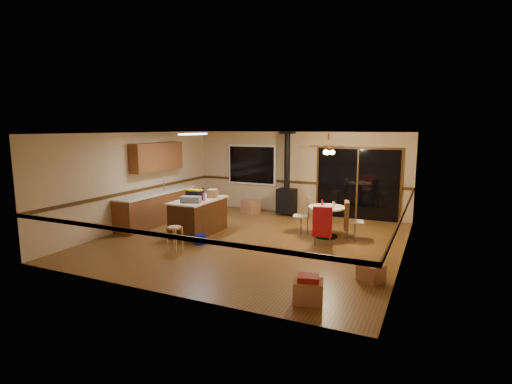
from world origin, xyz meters
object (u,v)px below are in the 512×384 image
Objects in this scene: wood_stove at (287,192)px; blue_bucket at (200,239)px; box_corner_a at (308,292)px; box_under_window at (250,206)px; bar_stool at (175,239)px; chair_left at (305,211)px; dining_table at (327,216)px; chair_right at (348,216)px; box_corner_b at (371,273)px; toolbox_grey at (191,199)px; kitchen_island at (199,216)px; toolbox_black at (195,195)px; chair_near at (322,222)px.

wood_stove reaches higher than blue_bucket.
blue_bucket is at bearing 148.46° from box_corner_a.
box_under_window is 1.12× the size of box_corner_a.
bar_stool is 3.76m from box_corner_a.
wood_stove reaches higher than chair_left.
bar_stool is 3.77m from dining_table.
chair_right reaches higher than box_corner_b.
dining_table is 1.32× the size of chair_right.
chair_right is at bearing 22.43° from toolbox_grey.
chair_right is (0.52, 0.01, 0.06)m from dining_table.
blue_bucket is (0.56, -0.81, -0.34)m from kitchen_island.
kitchen_island is 3.33m from wood_stove.
chair_left is at bearing 25.87° from toolbox_black.
chair_near is (0.73, -1.01, 0.01)m from chair_left.
kitchen_island is 0.68m from toolbox_grey.
chair_near is (2.92, 1.65, 0.32)m from bar_stool.
toolbox_grey is 1.07m from blue_bucket.
wood_stove is at bearing 131.98° from dining_table.
chair_left reaches higher than box_under_window.
blue_bucket is 0.38× the size of chair_near.
wood_stove is 2.71m from dining_table.
chair_near is (1.94, -2.89, -0.13)m from wood_stove.
blue_bucket is (0.50, -0.38, -0.86)m from toolbox_grey.
bar_stool reaches higher than box_under_window.
kitchen_island is 3.25m from chair_near.
kitchen_island is at bearing 124.71° from blue_bucket.
box_corner_a is (3.89, -2.74, -0.84)m from toolbox_black.
box_corner_b is at bearing -54.14° from wood_stove.
kitchen_island is at bearing -113.09° from wood_stove.
wood_stove reaches higher than chair_near.
chair_left is at bearing 50.48° from bar_stool.
box_corner_b is at bearing -18.24° from kitchen_island.
blue_bucket is at bearing -100.90° from wood_stove.
bar_stool is at bearing 179.61° from box_corner_b.
box_corner_b is at bearing -13.50° from toolbox_grey.
box_corner_a reaches higher than blue_bucket.
box_under_window is (-3.52, 1.84, -0.39)m from chair_right.
dining_table is at bearing 98.56° from chair_near.
chair_left is 3.43m from box_corner_b.
toolbox_grey is at bearing -71.32° from toolbox_black.
chair_right is 2.77m from box_corner_b.
toolbox_black is 1.04× the size of box_corner_b.
toolbox_black is 0.60× the size of chair_near.
chair_left is (2.57, 1.24, -0.43)m from toolbox_black.
dining_table reaches higher than blue_bucket.
kitchen_island reaches higher than box_under_window.
box_corner_a is (3.84, -2.82, -0.28)m from kitchen_island.
bar_stool is 3.37m from chair_near.
chair_near is at bearing -113.76° from chair_right.
chair_left is at bearing 173.77° from chair_right.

